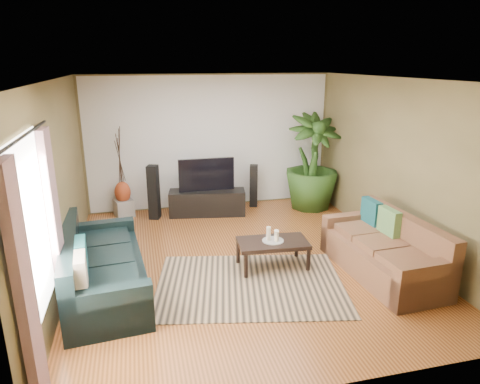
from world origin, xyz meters
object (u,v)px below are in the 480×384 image
object	(u,v)px
television	(206,175)
pedestal	(124,208)
speaker_right	(254,186)
potted_plant	(312,162)
coffee_table	(273,254)
vase	(123,192)
side_table	(103,244)
sofa_left	(104,262)
tv_stand	(207,203)
speaker_left	(154,192)
sofa_right	(383,246)

from	to	relation	value
television	pedestal	xyz separation A→B (m)	(-1.61, 0.29, -0.65)
speaker_right	pedestal	bearing A→B (deg)	-162.97
potted_plant	television	bearing A→B (deg)	177.49
coffee_table	pedestal	world-z (taller)	coffee_table
vase	side_table	world-z (taller)	vase
sofa_left	tv_stand	bearing A→B (deg)	-39.87
tv_stand	side_table	distance (m)	2.48
coffee_table	speaker_left	world-z (taller)	speaker_left
speaker_left	vase	world-z (taller)	speaker_left
sofa_right	side_table	bearing A→B (deg)	-113.84
television	speaker_left	distance (m)	1.07
potted_plant	sofa_right	bearing A→B (deg)	-92.90
sofa_right	potted_plant	bearing A→B (deg)	173.68
tv_stand	pedestal	size ratio (longest dim) A/B	4.44
sofa_right	speaker_right	xyz separation A→B (m)	(-0.98, 3.33, 0.02)
tv_stand	vase	xyz separation A→B (m)	(-1.61, 0.31, 0.24)
speaker_right	pedestal	world-z (taller)	speaker_right
sofa_right	sofa_left	bearing A→B (deg)	-99.98
potted_plant	vase	size ratio (longest dim) A/B	4.54
tv_stand	speaker_right	bearing A→B (deg)	24.86
sofa_right	vase	size ratio (longest dim) A/B	4.64
television	potted_plant	distance (m)	2.17
speaker_left	potted_plant	bearing A→B (deg)	17.83
tv_stand	television	bearing A→B (deg)	99.66
tv_stand	side_table	xyz separation A→B (m)	(-1.90, -1.59, -0.01)
coffee_table	pedestal	xyz separation A→B (m)	(-2.17, 2.79, -0.04)
coffee_table	tv_stand	distance (m)	2.54
pedestal	vase	size ratio (longest dim) A/B	0.78
sofa_right	potted_plant	world-z (taller)	potted_plant
sofa_right	vase	bearing A→B (deg)	-136.24
sofa_right	side_table	world-z (taller)	sofa_right
speaker_right	pedestal	size ratio (longest dim) A/B	2.66
sofa_left	speaker_left	xyz separation A→B (m)	(0.77, 2.64, 0.10)
sofa_left	vase	size ratio (longest dim) A/B	5.32
coffee_table	potted_plant	bearing A→B (deg)	60.40
sofa_right	tv_stand	xyz separation A→B (m)	(-2.01, 3.05, -0.18)
television	side_table	distance (m)	2.56
sofa_left	sofa_right	world-z (taller)	same
potted_plant	side_table	world-z (taller)	potted_plant
vase	sofa_right	bearing A→B (deg)	-42.81
television	vase	size ratio (longest dim) A/B	2.54
side_table	sofa_right	bearing A→B (deg)	-20.41
side_table	potted_plant	bearing A→B (deg)	20.55
tv_stand	vase	distance (m)	1.66
sofa_right	pedestal	xyz separation A→B (m)	(-3.62, 3.35, -0.26)
pedestal	side_table	world-z (taller)	side_table
sofa_left	tv_stand	distance (m)	3.18
sofa_right	vase	xyz separation A→B (m)	(-3.62, 3.35, 0.06)
pedestal	vase	world-z (taller)	vase
side_table	speaker_left	bearing A→B (deg)	61.89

